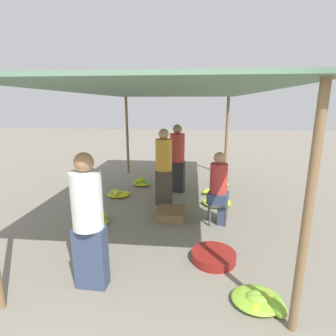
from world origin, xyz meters
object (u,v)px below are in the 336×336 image
at_px(vendor_foreground, 88,220).
at_px(shopper_walking_far, 164,166).
at_px(banana_pile_right_2, 217,202).
at_px(banana_pile_left_2, 117,194).
at_px(banana_pile_left_1, 95,220).
at_px(banana_pile_right_1, 212,191).
at_px(vendor_seated, 219,187).
at_px(basin_black, 214,256).
at_px(banana_pile_left_0, 142,183).
at_px(stool, 217,206).
at_px(crate_near, 171,214).
at_px(banana_pile_right_0, 262,301).
at_px(banana_pile_right_3, 221,183).
at_px(shopper_walking_mid, 177,158).

distance_m(vendor_foreground, shopper_walking_far, 2.72).
bearing_deg(banana_pile_right_2, banana_pile_left_2, 171.95).
distance_m(banana_pile_left_1, banana_pile_right_1, 2.88).
bearing_deg(banana_pile_left_1, shopper_walking_far, 45.01).
bearing_deg(vendor_seated, shopper_walking_far, 142.06).
height_order(basin_black, banana_pile_left_0, banana_pile_left_0).
bearing_deg(stool, banana_pile_right_2, 84.24).
xyz_separation_m(banana_pile_left_2, crate_near, (1.33, -1.06, 0.02)).
height_order(banana_pile_right_2, shopper_walking_far, shopper_walking_far).
relative_size(banana_pile_right_0, shopper_walking_far, 0.36).
bearing_deg(shopper_walking_far, banana_pile_right_3, 45.10).
height_order(vendor_seated, banana_pile_left_1, vendor_seated).
xyz_separation_m(basin_black, banana_pile_right_3, (0.43, 3.36, 0.03)).
bearing_deg(banana_pile_left_2, banana_pile_left_1, -89.72).
xyz_separation_m(banana_pile_left_1, banana_pile_left_2, (-0.01, 1.46, -0.02)).
bearing_deg(stool, crate_near, 171.78).
bearing_deg(shopper_walking_mid, banana_pile_left_1, -124.44).
bearing_deg(banana_pile_left_2, banana_pile_right_3, 22.05).
bearing_deg(vendor_foreground, banana_pile_right_1, 64.47).
distance_m(banana_pile_left_1, banana_pile_left_2, 1.46).
bearing_deg(banana_pile_right_2, shopper_walking_far, -178.68).
xyz_separation_m(banana_pile_left_0, shopper_walking_mid, (0.95, -0.38, 0.77)).
relative_size(banana_pile_left_2, banana_pile_right_2, 0.82).
xyz_separation_m(basin_black, banana_pile_left_2, (-2.02, 2.37, 0.01)).
height_order(stool, banana_pile_left_0, stool).
height_order(banana_pile_left_0, banana_pile_right_3, banana_pile_left_0).
relative_size(banana_pile_left_0, banana_pile_right_0, 0.94).
height_order(vendor_seated, crate_near, vendor_seated).
distance_m(banana_pile_left_2, shopper_walking_mid, 1.63).
relative_size(banana_pile_left_1, crate_near, 1.15).
xyz_separation_m(vendor_foreground, banana_pile_right_0, (1.91, -0.15, -0.77)).
bearing_deg(banana_pile_right_3, vendor_foreground, -115.22).
bearing_deg(stool, vendor_seated, 14.71).
bearing_deg(shopper_walking_far, vendor_seated, -37.94).
distance_m(vendor_foreground, banana_pile_left_2, 3.15).
height_order(banana_pile_right_2, shopper_walking_mid, shopper_walking_mid).
bearing_deg(shopper_walking_mid, stool, -63.97).
bearing_deg(stool, banana_pile_right_1, 88.85).
height_order(vendor_seated, banana_pile_right_3, vendor_seated).
distance_m(banana_pile_left_2, banana_pile_right_1, 2.24).
distance_m(basin_black, banana_pile_left_1, 2.21).
bearing_deg(banana_pile_left_0, basin_black, -63.39).
bearing_deg(vendor_foreground, banana_pile_left_2, 100.70).
height_order(banana_pile_left_1, banana_pile_right_1, banana_pile_left_1).
relative_size(banana_pile_left_0, banana_pile_right_1, 1.09).
bearing_deg(banana_pile_right_0, banana_pile_right_1, 94.46).
height_order(vendor_seated, banana_pile_right_1, vendor_seated).
bearing_deg(stool, banana_pile_right_3, 82.54).
height_order(banana_pile_right_2, crate_near, crate_near).
xyz_separation_m(vendor_seated, banana_pile_right_1, (0.01, 1.58, -0.61)).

